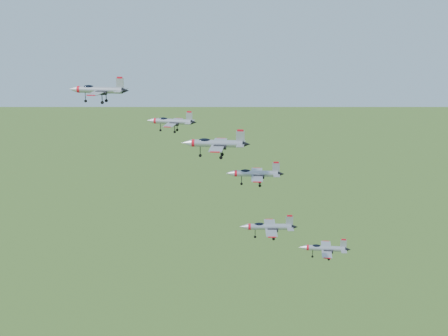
{
  "coord_description": "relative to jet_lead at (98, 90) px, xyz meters",
  "views": [
    {
      "loc": [
        -8.7,
        -123.87,
        177.4
      ],
      "look_at": [
        -0.52,
        -1.77,
        142.82
      ],
      "focal_mm": 50.0,
      "sensor_mm": 36.0,
      "label": 1
    }
  ],
  "objects": [
    {
      "name": "jet_left_low",
      "position": [
        33.42,
        -2.03,
        -18.61
      ],
      "size": [
        13.07,
        10.87,
        3.49
      ],
      "rotation": [
        0.0,
        0.0,
        -0.11
      ],
      "color": "#979AA2"
    },
    {
      "name": "jet_right_high",
      "position": [
        23.26,
        -30.62,
        -4.75
      ],
      "size": [
        11.8,
        9.88,
        3.16
      ],
      "rotation": [
        0.0,
        0.0,
        -0.16
      ],
      "color": "#979AA2"
    },
    {
      "name": "jet_right_low",
      "position": [
        34.26,
        -19.01,
        -24.62
      ],
      "size": [
        11.63,
        9.63,
        3.11
      ],
      "rotation": [
        0.0,
        0.0,
        -0.08
      ],
      "color": "#979AA2"
    },
    {
      "name": "jet_left_high",
      "position": [
        15.42,
        -5.84,
        -5.86
      ],
      "size": [
        10.65,
        9.03,
        2.88
      ],
      "rotation": [
        0.0,
        0.0,
        -0.26
      ],
      "color": "#979AA2"
    },
    {
      "name": "jet_trail",
      "position": [
        48.14,
        -9.0,
        -33.87
      ],
      "size": [
        11.26,
        9.46,
        3.02
      ],
      "rotation": [
        0.0,
        0.0,
        -0.19
      ],
      "color": "#979AA2"
    },
    {
      "name": "jet_lead",
      "position": [
        0.0,
        0.0,
        0.0
      ],
      "size": [
        13.43,
        11.35,
        3.62
      ],
      "rotation": [
        0.0,
        0.0,
        -0.24
      ],
      "color": "#979AA2"
    }
  ]
}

